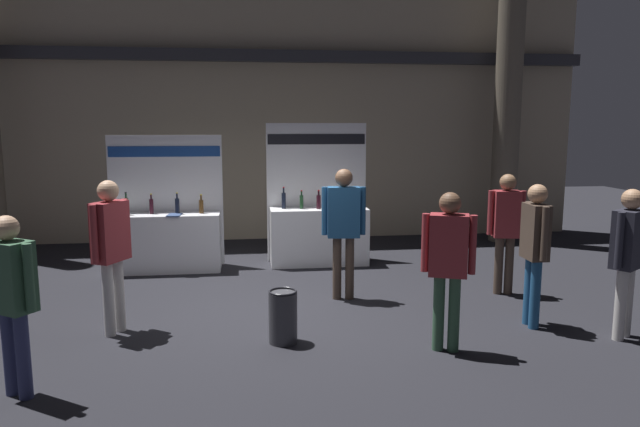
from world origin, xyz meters
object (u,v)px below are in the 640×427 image
(exhibitor_booth_1, at_px, (319,229))
(visitor_1, at_px, (111,242))
(exhibitor_booth_0, at_px, (166,236))
(visitor_5, at_px, (448,257))
(visitor_4, at_px, (535,243))
(visitor_8, at_px, (628,249))
(trash_bin, at_px, (283,316))
(visitor_3, at_px, (506,223))
(visitor_6, at_px, (344,221))
(visitor_7, at_px, (11,289))

(exhibitor_booth_1, distance_m, visitor_1, 4.27)
(exhibitor_booth_0, distance_m, visitor_5, 5.35)
(visitor_4, relative_size, visitor_8, 1.01)
(trash_bin, height_order, visitor_3, visitor_3)
(visitor_3, height_order, visitor_6, visitor_6)
(visitor_3, relative_size, visitor_5, 1.00)
(visitor_5, bearing_deg, visitor_3, -107.84)
(trash_bin, distance_m, visitor_4, 3.14)
(exhibitor_booth_0, bearing_deg, visitor_4, -35.48)
(visitor_5, bearing_deg, visitor_6, -47.97)
(exhibitor_booth_0, bearing_deg, visitor_7, -99.00)
(exhibitor_booth_0, height_order, visitor_3, exhibitor_booth_0)
(visitor_6, bearing_deg, visitor_3, 4.16)
(visitor_8, bearing_deg, visitor_5, -31.63)
(trash_bin, distance_m, visitor_5, 1.95)
(visitor_1, xyz_separation_m, visitor_3, (5.26, 0.96, -0.05))
(visitor_5, bearing_deg, exhibitor_booth_0, -28.48)
(exhibitor_booth_0, relative_size, visitor_7, 1.36)
(exhibitor_booth_0, height_order, exhibitor_booth_1, exhibitor_booth_1)
(trash_bin, height_order, visitor_7, visitor_7)
(visitor_8, bearing_deg, visitor_6, -67.39)
(visitor_1, height_order, visitor_8, visitor_1)
(visitor_7, bearing_deg, exhibitor_booth_1, -91.15)
(visitor_7, bearing_deg, visitor_8, -140.04)
(visitor_1, distance_m, visitor_3, 5.35)
(visitor_6, xyz_separation_m, visitor_7, (-3.42, -2.57, -0.11))
(exhibitor_booth_1, bearing_deg, trash_bin, -103.25)
(visitor_3, relative_size, visitor_7, 1.05)
(trash_bin, xyz_separation_m, visitor_1, (-1.95, 0.54, 0.80))
(visitor_1, height_order, visitor_5, visitor_1)
(trash_bin, relative_size, visitor_5, 0.35)
(exhibitor_booth_1, relative_size, trash_bin, 4.06)
(visitor_4, bearing_deg, visitor_3, -8.20)
(visitor_3, height_order, visitor_8, visitor_3)
(visitor_3, bearing_deg, visitor_8, -61.92)
(visitor_1, bearing_deg, visitor_7, 8.93)
(visitor_3, height_order, visitor_5, visitor_3)
(visitor_5, xyz_separation_m, visitor_8, (2.15, 0.10, 0.00))
(visitor_6, bearing_deg, visitor_5, -63.18)
(trash_bin, height_order, visitor_8, visitor_8)
(trash_bin, bearing_deg, visitor_7, -157.67)
(visitor_1, relative_size, visitor_4, 1.04)
(trash_bin, height_order, visitor_6, visitor_6)
(trash_bin, height_order, visitor_5, visitor_5)
(exhibitor_booth_1, xyz_separation_m, trash_bin, (-0.87, -3.71, -0.31))
(exhibitor_booth_0, distance_m, exhibitor_booth_1, 2.62)
(exhibitor_booth_0, height_order, visitor_8, exhibitor_booth_0)
(trash_bin, bearing_deg, visitor_8, -5.34)
(visitor_5, xyz_separation_m, visitor_7, (-4.21, -0.55, -0.05))
(exhibitor_booth_0, relative_size, visitor_6, 1.23)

